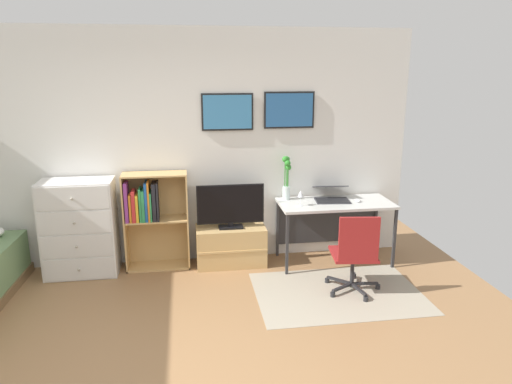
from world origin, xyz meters
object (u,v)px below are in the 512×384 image
(dresser, at_px, (80,228))
(office_chair, at_px, (355,252))
(tv_stand, at_px, (231,246))
(laptop, at_px, (331,194))
(wine_glass, at_px, (301,194))
(computer_mouse, at_px, (358,200))
(bamboo_vase, at_px, (287,177))
(television, at_px, (231,207))
(desk, at_px, (333,211))
(bookshelf, at_px, (151,213))

(dresser, height_order, office_chair, dresser)
(tv_stand, xyz_separation_m, laptop, (1.20, 0.02, 0.58))
(wine_glass, bearing_deg, laptop, 26.53)
(laptop, xyz_separation_m, computer_mouse, (0.28, -0.14, -0.05))
(bamboo_vase, bearing_deg, television, -169.80)
(computer_mouse, bearing_deg, dresser, 178.05)
(tv_stand, xyz_separation_m, computer_mouse, (1.48, -0.12, 0.53))
(desk, xyz_separation_m, computer_mouse, (0.26, -0.10, 0.15))
(bookshelf, distance_m, office_chair, 2.31)
(television, bearing_deg, office_chair, -38.24)
(tv_stand, height_order, office_chair, office_chair)
(computer_mouse, bearing_deg, desk, 160.02)
(computer_mouse, distance_m, wine_glass, 0.72)
(bookshelf, bearing_deg, wine_glass, -8.26)
(tv_stand, relative_size, computer_mouse, 7.73)
(tv_stand, distance_m, desk, 1.28)
(bamboo_vase, bearing_deg, bookshelf, -178.26)
(desk, distance_m, office_chair, 0.93)
(computer_mouse, bearing_deg, bamboo_vase, 164.57)
(television, relative_size, wine_glass, 4.28)
(desk, xyz_separation_m, wine_glass, (-0.44, -0.17, 0.27))
(dresser, relative_size, wine_glass, 5.98)
(dresser, xyz_separation_m, bookshelf, (0.77, 0.07, 0.12))
(office_chair, bearing_deg, bamboo_vase, 122.56)
(dresser, xyz_separation_m, laptop, (2.88, 0.03, 0.27))
(wine_glass, bearing_deg, television, 167.61)
(computer_mouse, xyz_separation_m, wine_glass, (-0.70, -0.07, 0.12))
(bamboo_vase, bearing_deg, wine_glass, -70.94)
(bookshelf, bearing_deg, laptop, -0.88)
(television, bearing_deg, dresser, 179.75)
(desk, bearing_deg, bookshelf, 177.89)
(tv_stand, height_order, laptop, laptop)
(tv_stand, distance_m, bamboo_vase, 1.04)
(dresser, height_order, bamboo_vase, bamboo_vase)
(bookshelf, distance_m, wine_glass, 1.72)
(dresser, relative_size, computer_mouse, 10.35)
(laptop, bearing_deg, tv_stand, -172.87)
(bookshelf, xyz_separation_m, computer_mouse, (2.39, -0.17, 0.09))
(laptop, height_order, wine_glass, wine_glass)
(laptop, height_order, bamboo_vase, bamboo_vase)
(bookshelf, relative_size, desk, 0.85)
(bookshelf, relative_size, computer_mouse, 10.74)
(dresser, distance_m, office_chair, 3.00)
(bamboo_vase, bearing_deg, desk, -13.14)
(tv_stand, bearing_deg, dresser, -179.48)
(tv_stand, xyz_separation_m, television, (-0.00, -0.02, 0.49))
(tv_stand, relative_size, bamboo_vase, 1.55)
(dresser, height_order, television, dresser)
(bookshelf, xyz_separation_m, wine_glass, (1.68, -0.24, 0.21))
(bookshelf, relative_size, office_chair, 1.30)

